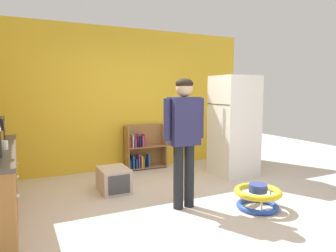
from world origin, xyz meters
The scene contains 9 objects.
ground_plane centered at (0.00, 0.00, 0.00)m, with size 12.00×12.00×0.00m, color beige.
back_wall centered at (0.00, 2.33, 1.35)m, with size 5.20×0.06×2.70m, color gold.
refrigerator centered at (1.64, 1.02, 0.89)m, with size 0.73×0.68×1.78m.
bookshelf centered at (0.32, 2.14, 0.37)m, with size 0.80×0.28×0.85m.
standing_person centered at (0.04, 0.01, 1.01)m, with size 0.57×0.22×1.67m.
baby_walker centered at (0.88, -0.45, 0.16)m, with size 0.60×0.60×0.32m.
pet_carrier centered at (-0.59, 1.03, 0.18)m, with size 0.42×0.55×0.36m.
amber_bottle centered at (-2.03, 0.42, 1.00)m, with size 0.07×0.07×0.25m.
white_cup centered at (-1.99, 0.21, 0.95)m, with size 0.08×0.08×0.10m, color white.
Camera 1 is at (-1.85, -3.38, 1.51)m, focal length 32.91 mm.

